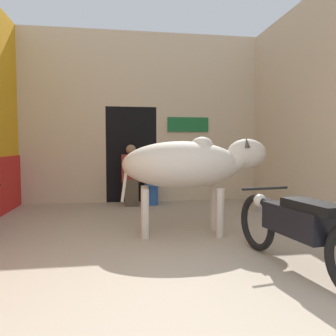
{
  "coord_description": "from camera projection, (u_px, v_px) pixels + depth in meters",
  "views": [
    {
      "loc": [
        -0.53,
        -2.01,
        1.23
      ],
      "look_at": [
        0.13,
        2.37,
        0.94
      ],
      "focal_mm": 35.0,
      "sensor_mm": 36.0,
      "label": 1
    }
  ],
  "objects": [
    {
      "name": "wall_back_with_doorway",
      "position": [
        138.0,
        130.0,
        7.45
      ],
      "size": [
        5.22,
        0.93,
        3.73
      ],
      "color": "beige",
      "rests_on": "ground_plane"
    },
    {
      "name": "plastic_stool",
      "position": [
        152.0,
        194.0,
        6.9
      ],
      "size": [
        0.34,
        0.34,
        0.44
      ],
      "color": "#2856B2",
      "rests_on": "ground_plane"
    },
    {
      "name": "bucket",
      "position": [
        264.0,
        205.0,
        6.2
      ],
      "size": [
        0.26,
        0.26,
        0.26
      ],
      "color": "#A8A8B2",
      "rests_on": "ground_plane"
    },
    {
      "name": "ground_plane",
      "position": [
        202.0,
        335.0,
        2.14
      ],
      "size": [
        30.0,
        30.0,
        0.0
      ],
      "primitive_type": "plane",
      "color": "tan"
    },
    {
      "name": "wall_right_with_door",
      "position": [
        332.0,
        106.0,
        4.97
      ],
      "size": [
        0.22,
        5.27,
        3.73
      ],
      "color": "beige",
      "rests_on": "ground_plane"
    },
    {
      "name": "motorcycle_near",
      "position": [
        297.0,
        227.0,
        3.2
      ],
      "size": [
        0.58,
        2.07,
        0.77
      ],
      "color": "black",
      "rests_on": "ground_plane"
    },
    {
      "name": "cow",
      "position": [
        189.0,
        165.0,
        4.55
      ],
      "size": [
        2.05,
        0.8,
        1.37
      ],
      "color": "beige",
      "rests_on": "ground_plane"
    },
    {
      "name": "shopkeeper_seated",
      "position": [
        131.0,
        174.0,
        6.83
      ],
      "size": [
        0.4,
        0.33,
        1.27
      ],
      "color": "brown",
      "rests_on": "ground_plane"
    }
  ]
}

